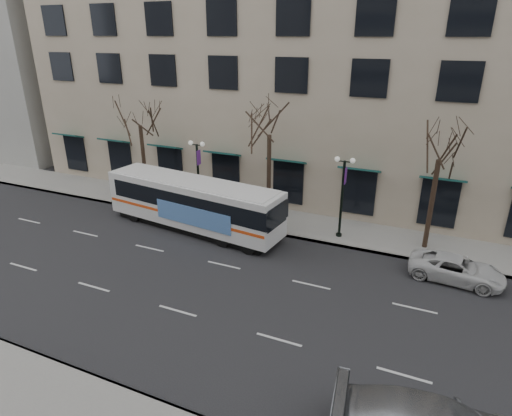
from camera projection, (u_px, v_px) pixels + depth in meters
The scene contains 10 objects.
ground at pixel (203, 286), 21.65m from camera, with size 160.00×160.00×0.00m, color black.
sidewalk_far at pixel (342, 232), 27.39m from camera, with size 80.00×4.00×0.15m, color gray.
building_hotel at pixel (303, 32), 35.67m from camera, with size 40.00×20.00×24.00m, color tan.
tree_far_left at pixel (139, 112), 30.30m from camera, with size 3.60×3.60×8.34m.
tree_far_mid at pixel (269, 120), 26.50m from camera, with size 3.60×3.60×8.55m.
tree_far_right at pixel (442, 143), 22.97m from camera, with size 3.60×3.60×8.06m.
lamp_post_left at pixel (198, 174), 29.35m from camera, with size 1.22×0.45×5.21m.
lamp_post_right at pixel (342, 194), 25.63m from camera, with size 1.22×0.45×5.21m.
city_bus at pixel (194, 203), 27.33m from camera, with size 12.48×4.15×3.32m.
white_pickup at pixel (457, 269), 21.95m from camera, with size 2.14×4.65×1.29m, color silver.
Camera 1 is at (9.92, -15.91, 11.84)m, focal length 30.00 mm.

